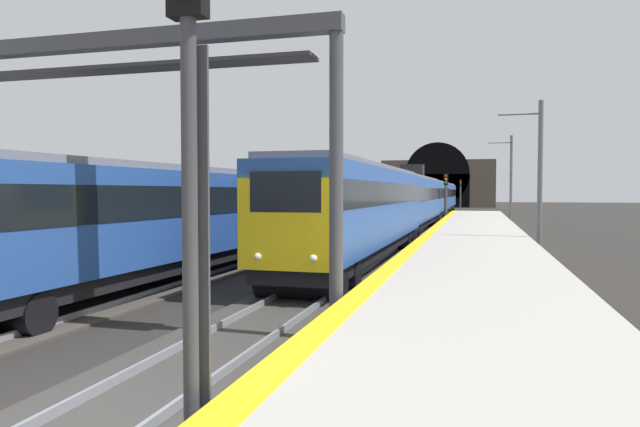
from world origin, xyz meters
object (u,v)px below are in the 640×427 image
Objects in this scene: train_main_approaching at (424,199)px; train_adjacent_platform at (321,204)px; catenary_mast_near at (511,180)px; railway_signal_far at (461,191)px; catenary_mast_far at (539,177)px; railway_signal_near at (190,148)px; railway_signal_mid at (446,193)px; overhead_signal_gantry at (136,100)px.

train_main_approaching reaches higher than train_adjacent_platform.
catenary_mast_near is at bearing 74.24° from train_main_approaching.
catenary_mast_far reaches higher than railway_signal_far.
train_main_approaching is at bearing -177.74° from railway_signal_near.
train_main_approaching is 17.42m from train_adjacent_platform.
railway_signal_near is 45.54m from catenary_mast_near.
catenary_mast_near is 1.08× the size of catenary_mast_far.
train_main_approaching is 1.32× the size of train_adjacent_platform.
railway_signal_near is at bearing 0.00° from railway_signal_mid.
train_adjacent_platform is 7.58× the size of catenary_mast_near.
catenary_mast_far is at bearing -31.05° from overhead_signal_gantry.
railway_signal_near reaches higher than railway_signal_mid.
catenary_mast_far is (-75.26, -5.47, 0.59)m from railway_signal_far.
train_adjacent_platform is 31.54m from railway_signal_near.
railway_signal_near is at bearing -143.05° from overhead_signal_gantry.
train_main_approaching is 2.31m from railway_signal_mid.
train_main_approaching reaches higher than railway_signal_mid.
catenary_mast_near reaches higher than train_adjacent_platform.
overhead_signal_gantry is (5.91, 4.45, 1.55)m from railway_signal_near.
overhead_signal_gantry is at bearing 148.95° from catenary_mast_far.
railway_signal_mid is 0.92× the size of railway_signal_far.
railway_signal_far is (49.02, 0.00, 0.24)m from railway_signal_mid.
railway_signal_near is at bearing 0.00° from railway_signal_far.
catenary_mast_near reaches higher than overhead_signal_gantry.
train_adjacent_platform is at bearing -167.12° from railway_signal_near.
railway_signal_near is (-47.35, -1.87, 1.13)m from train_main_approaching.
catenary_mast_near is at bearing 173.10° from railway_signal_near.
train_main_approaching is 10.80× the size of catenary_mast_far.
train_main_approaching is 16.60× the size of railway_signal_mid.
catenary_mast_near is (-2.15, -7.34, 1.60)m from train_main_approaching.
catenary_mast_near reaches higher than train_main_approaching.
train_adjacent_platform reaches higher than railway_signal_mid.
railway_signal_near reaches higher than train_adjacent_platform.
railway_signal_far is at bearing -180.00° from railway_signal_near.
railway_signal_mid is 42.99m from overhead_signal_gantry.
catenary_mast_far reaches higher than railway_signal_near.
overhead_signal_gantry is 19.27m from catenary_mast_far.
railway_signal_near is at bearing 166.27° from catenary_mast_far.
catenary_mast_near is (-52.44, -5.47, 0.87)m from railway_signal_far.
catenary_mast_near is at bearing -0.00° from catenary_mast_far.
overhead_signal_gantry is 40.54m from catenary_mast_near.
train_main_approaching is 26.06m from catenary_mast_far.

